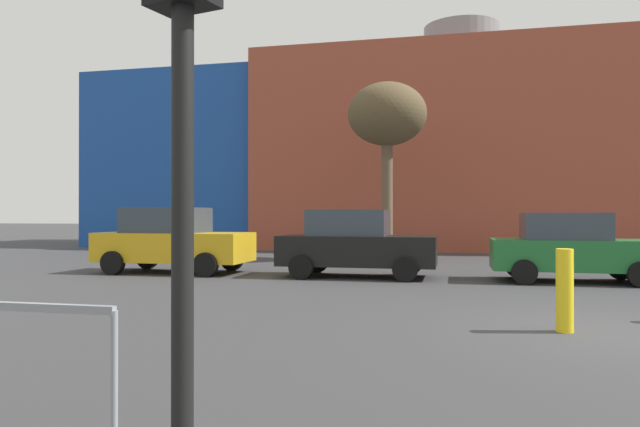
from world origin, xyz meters
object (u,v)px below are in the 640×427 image
parked_car_2 (571,248)px  traffic_light_near_left (180,19)px  parked_car_0 (172,240)px  bollard_yellow_0 (565,290)px  bare_tree_0 (387,117)px  parked_car_1 (355,244)px

parked_car_2 → traffic_light_near_left: traffic_light_near_left is taller
parked_car_0 → bollard_yellow_0: size_ratio=3.69×
traffic_light_near_left → parked_car_0: bearing=-139.3°
bollard_yellow_0 → traffic_light_near_left: bearing=-116.1°
parked_car_0 → bare_tree_0: size_ratio=0.66×
parked_car_2 → bollard_yellow_0: 6.91m
bare_tree_0 → bollard_yellow_0: size_ratio=5.61×
bollard_yellow_0 → parked_car_0: bearing=144.8°
traffic_light_near_left → bare_tree_0: (-1.02, 19.09, 2.67)m
bare_tree_0 → bollard_yellow_0: bare_tree_0 is taller
parked_car_1 → bare_tree_0: bare_tree_0 is taller
parked_car_0 → parked_car_1: bearing=-0.0°
parked_car_2 → bollard_yellow_0: bearing=-101.2°
bare_tree_0 → parked_car_2: bearing=-49.5°
parked_car_2 → bare_tree_0: (-5.33, 6.25, 4.52)m
parked_car_0 → bare_tree_0: (5.60, 6.25, 4.44)m
parked_car_0 → parked_car_2: bearing=-0.0°
bollard_yellow_0 → parked_car_1: bearing=121.5°
parked_car_2 → bare_tree_0: bare_tree_0 is taller
traffic_light_near_left → parked_car_2: bearing=174.9°
parked_car_0 → bollard_yellow_0: bearing=-35.2°
parked_car_1 → bollard_yellow_0: 7.96m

